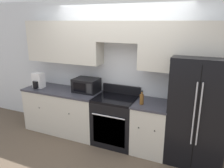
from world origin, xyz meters
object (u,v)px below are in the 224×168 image
object	(u,v)px
oven_range	(116,120)
microwave	(86,85)
refrigerator	(198,111)
bottle	(142,99)

from	to	relation	value
oven_range	microwave	world-z (taller)	microwave
refrigerator	bottle	world-z (taller)	refrigerator
oven_range	microwave	distance (m)	0.88
microwave	bottle	size ratio (longest dim) A/B	2.02
bottle	oven_range	bearing A→B (deg)	167.80
bottle	microwave	bearing A→B (deg)	169.75
oven_range	refrigerator	world-z (taller)	refrigerator
oven_range	bottle	world-z (taller)	bottle
bottle	refrigerator	bearing A→B (deg)	10.39
refrigerator	bottle	xyz separation A→B (m)	(-0.87, -0.16, 0.12)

